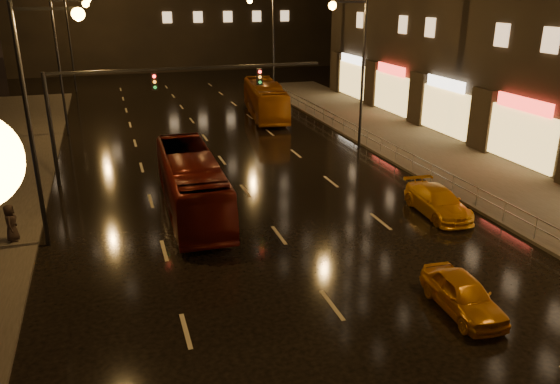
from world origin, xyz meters
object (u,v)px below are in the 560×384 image
Objects in this scene: bus_curb at (265,99)px; pedestrian_c at (11,223)px; bus_red at (191,183)px; taxi_near at (463,294)px; taxi_far at (438,202)px.

bus_curb is 6.56× the size of pedestrian_c.
bus_curb reaches higher than bus_red.
pedestrian_c reaches higher than taxi_near.
bus_red is 2.81× the size of taxi_near.
taxi_near is 18.19m from pedestrian_c.
bus_red is at bearing 124.87° from taxi_near.
bus_red is 6.42× the size of pedestrian_c.
bus_red reaches higher than pedestrian_c.
bus_red reaches higher than taxi_far.
taxi_near is 8.63m from taxi_far.
bus_red is at bearing 163.53° from taxi_far.
bus_red is 13.70m from taxi_near.
bus_curb is 23.69m from taxi_far.
bus_red is 0.98× the size of bus_curb.
bus_red reaches higher than taxi_near.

